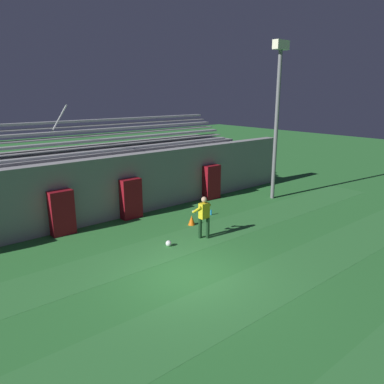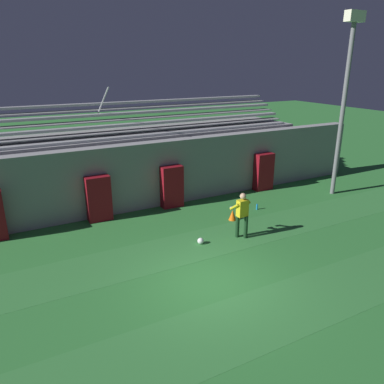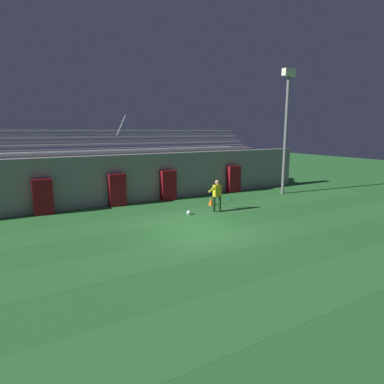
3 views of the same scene
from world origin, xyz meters
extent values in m
plane|color=#2D7533|center=(0.00, 0.00, 0.00)|extent=(80.00, 80.00, 0.00)
cube|color=#337A38|center=(0.00, -6.00, 0.00)|extent=(28.00, 2.07, 0.01)
cube|color=#337A38|center=(0.00, -1.87, 0.00)|extent=(28.00, 2.07, 0.01)
cube|color=#337A38|center=(0.00, 2.26, 0.00)|extent=(28.00, 2.07, 0.01)
cube|color=gray|center=(0.00, 6.50, 1.40)|extent=(24.00, 0.60, 2.80)
cube|color=maroon|center=(-1.57, 5.95, 0.90)|extent=(0.94, 0.44, 1.80)
cube|color=maroon|center=(1.57, 5.95, 0.90)|extent=(0.94, 0.44, 1.80)
cube|color=maroon|center=(-5.35, 5.95, 0.90)|extent=(0.94, 0.44, 1.80)
cube|color=maroon|center=(6.49, 5.95, 0.90)|extent=(0.94, 0.44, 1.80)
cube|color=gray|center=(0.00, 8.50, 1.45)|extent=(18.00, 3.20, 2.90)
cube|color=#B7B7BC|center=(0.00, 7.25, 2.95)|extent=(17.10, 0.36, 0.10)
cube|color=gray|center=(0.00, 7.05, 2.72)|extent=(17.10, 0.60, 0.04)
cube|color=#B7B7BC|center=(0.00, 7.95, 3.35)|extent=(17.10, 0.36, 0.10)
cube|color=gray|center=(0.00, 7.75, 3.12)|extent=(17.10, 0.60, 0.04)
cube|color=#B7B7BC|center=(0.00, 8.65, 3.75)|extent=(17.10, 0.36, 0.10)
cube|color=gray|center=(0.00, 8.45, 3.52)|extent=(17.10, 0.60, 0.04)
cube|color=#B7B7BC|center=(0.00, 9.35, 4.15)|extent=(17.10, 0.36, 0.10)
cube|color=gray|center=(0.00, 9.15, 3.92)|extent=(17.10, 0.60, 0.04)
cylinder|color=#B7B7BC|center=(-0.56, 8.05, 4.40)|extent=(0.06, 1.93, 1.25)
cylinder|color=slate|center=(9.05, 3.91, 3.75)|extent=(0.20, 0.20, 7.50)
cube|color=#F2EDCC|center=(9.05, 3.91, 7.72)|extent=(0.90, 0.36, 0.44)
cylinder|color=#143319|center=(2.34, 2.13, 0.41)|extent=(0.14, 0.14, 0.82)
cylinder|color=#143319|center=(2.57, 1.94, 0.41)|extent=(0.14, 0.14, 0.82)
cube|color=yellow|center=(2.45, 2.03, 1.12)|extent=(0.39, 0.25, 0.60)
sphere|color=tan|center=(2.45, 2.03, 1.56)|extent=(0.22, 0.22, 0.22)
cylinder|color=yellow|center=(2.21, 2.17, 1.17)|extent=(0.10, 0.48, 0.37)
cylinder|color=yellow|center=(2.69, 2.18, 1.17)|extent=(0.10, 0.48, 0.37)
cube|color=silver|center=(2.24, 2.37, 1.04)|extent=(0.11, 0.11, 0.08)
cube|color=silver|center=(2.64, 2.38, 1.04)|extent=(0.11, 0.11, 0.08)
sphere|color=white|center=(0.92, 2.27, 0.11)|extent=(0.22, 0.22, 0.22)
cone|color=orange|center=(3.05, 3.48, 0.21)|extent=(0.30, 0.30, 0.42)
cylinder|color=#1E8CD8|center=(4.60, 3.93, 0.12)|extent=(0.07, 0.07, 0.24)
camera|label=1|loc=(-6.66, -8.11, 5.51)|focal=35.00mm
camera|label=2|loc=(-4.79, -7.83, 5.91)|focal=35.00mm
camera|label=3|loc=(-6.72, -11.29, 4.14)|focal=30.00mm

